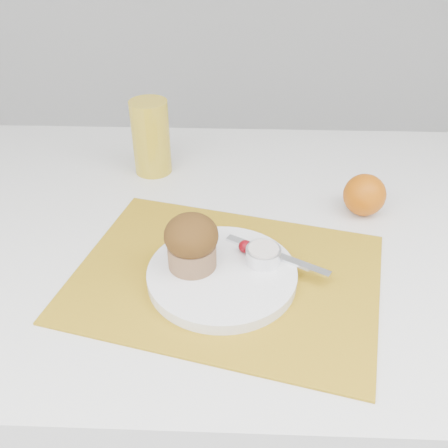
{
  "coord_description": "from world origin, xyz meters",
  "views": [
    {
      "loc": [
        0.02,
        -0.67,
        1.26
      ],
      "look_at": [
        -0.01,
        -0.02,
        0.8
      ],
      "focal_mm": 40.0,
      "sensor_mm": 36.0,
      "label": 1
    }
  ],
  "objects_px": {
    "plate": "(222,275)",
    "juice_glass": "(151,137)",
    "orange": "(365,195)",
    "table": "(228,363)",
    "muffin": "(192,242)"
  },
  "relations": [
    {
      "from": "plate",
      "to": "muffin",
      "type": "height_order",
      "value": "muffin"
    },
    {
      "from": "orange",
      "to": "plate",
      "type": "bearing_deg",
      "value": -141.42
    },
    {
      "from": "orange",
      "to": "muffin",
      "type": "relative_size",
      "value": 0.82
    },
    {
      "from": "plate",
      "to": "juice_glass",
      "type": "relative_size",
      "value": 1.49
    },
    {
      "from": "plate",
      "to": "muffin",
      "type": "bearing_deg",
      "value": 166.12
    },
    {
      "from": "orange",
      "to": "juice_glass",
      "type": "bearing_deg",
      "value": 160.65
    },
    {
      "from": "plate",
      "to": "orange",
      "type": "distance_m",
      "value": 0.32
    },
    {
      "from": "juice_glass",
      "to": "orange",
      "type": "bearing_deg",
      "value": -19.35
    },
    {
      "from": "table",
      "to": "orange",
      "type": "distance_m",
      "value": 0.48
    },
    {
      "from": "plate",
      "to": "juice_glass",
      "type": "height_order",
      "value": "juice_glass"
    },
    {
      "from": "table",
      "to": "juice_glass",
      "type": "bearing_deg",
      "value": 130.76
    },
    {
      "from": "table",
      "to": "plate",
      "type": "relative_size",
      "value": 5.34
    },
    {
      "from": "plate",
      "to": "juice_glass",
      "type": "xyz_separation_m",
      "value": [
        -0.16,
        0.34,
        0.06
      ]
    },
    {
      "from": "plate",
      "to": "orange",
      "type": "relative_size",
      "value": 2.98
    },
    {
      "from": "plate",
      "to": "juice_glass",
      "type": "bearing_deg",
      "value": 114.7
    }
  ]
}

